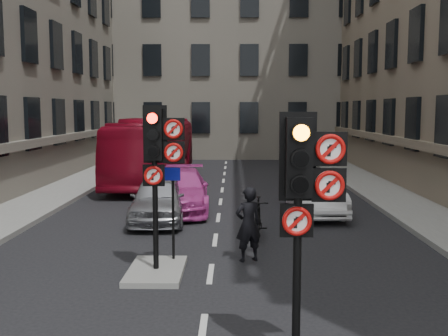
{
  "coord_description": "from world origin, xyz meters",
  "views": [
    {
      "loc": [
        0.5,
        -6.19,
        3.61
      ],
      "look_at": [
        0.34,
        2.78,
        2.6
      ],
      "focal_mm": 42.0,
      "sensor_mm": 36.0,
      "label": 1
    }
  ],
  "objects_px": {
    "signal_far": "(158,152)",
    "motorcycle": "(258,217)",
    "car_silver": "(158,199)",
    "info_sign": "(173,200)",
    "bus_red": "(154,150)",
    "motorcyclist": "(248,224)",
    "signal_near": "(305,184)",
    "car_white": "(314,193)",
    "car_pink": "(180,190)"
  },
  "relations": [
    {
      "from": "motorcycle",
      "to": "info_sign",
      "type": "xyz_separation_m",
      "value": [
        -2.11,
        -2.71,
        0.95
      ]
    },
    {
      "from": "car_silver",
      "to": "motorcyclist",
      "type": "distance_m",
      "value": 5.24
    },
    {
      "from": "car_white",
      "to": "info_sign",
      "type": "distance_m",
      "value": 7.41
    },
    {
      "from": "motorcycle",
      "to": "info_sign",
      "type": "relative_size",
      "value": 0.86
    },
    {
      "from": "motorcycle",
      "to": "car_white",
      "type": "bearing_deg",
      "value": 60.31
    },
    {
      "from": "signal_far",
      "to": "motorcycle",
      "type": "xyz_separation_m",
      "value": [
        2.33,
        3.45,
        -2.14
      ]
    },
    {
      "from": "car_white",
      "to": "motorcycle",
      "type": "height_order",
      "value": "car_white"
    },
    {
      "from": "car_silver",
      "to": "info_sign",
      "type": "bearing_deg",
      "value": -81.16
    },
    {
      "from": "car_silver",
      "to": "motorcycle",
      "type": "bearing_deg",
      "value": -35.91
    },
    {
      "from": "bus_red",
      "to": "motorcycle",
      "type": "xyz_separation_m",
      "value": [
        4.64,
        -11.1,
        -1.02
      ]
    },
    {
      "from": "signal_far",
      "to": "car_pink",
      "type": "relative_size",
      "value": 0.71
    },
    {
      "from": "bus_red",
      "to": "info_sign",
      "type": "bearing_deg",
      "value": -78.4
    },
    {
      "from": "signal_far",
      "to": "car_silver",
      "type": "height_order",
      "value": "signal_far"
    },
    {
      "from": "car_white",
      "to": "bus_red",
      "type": "bearing_deg",
      "value": 128.97
    },
    {
      "from": "signal_far",
      "to": "bus_red",
      "type": "relative_size",
      "value": 0.31
    },
    {
      "from": "signal_near",
      "to": "car_silver",
      "type": "xyz_separation_m",
      "value": [
        -3.4,
        9.45,
        -1.87
      ]
    },
    {
      "from": "car_white",
      "to": "car_pink",
      "type": "relative_size",
      "value": 0.88
    },
    {
      "from": "car_pink",
      "to": "bus_red",
      "type": "relative_size",
      "value": 0.44
    },
    {
      "from": "signal_far",
      "to": "car_silver",
      "type": "distance_m",
      "value": 5.86
    },
    {
      "from": "signal_near",
      "to": "car_silver",
      "type": "bearing_deg",
      "value": 109.81
    },
    {
      "from": "car_white",
      "to": "bus_red",
      "type": "distance_m",
      "value": 10.32
    },
    {
      "from": "car_pink",
      "to": "motorcycle",
      "type": "height_order",
      "value": "car_pink"
    },
    {
      "from": "signal_near",
      "to": "info_sign",
      "type": "xyz_separation_m",
      "value": [
        -2.39,
        4.74,
        -1.07
      ]
    },
    {
      "from": "car_pink",
      "to": "motorcyclist",
      "type": "height_order",
      "value": "motorcyclist"
    },
    {
      "from": "bus_red",
      "to": "info_sign",
      "type": "relative_size",
      "value": 5.27
    },
    {
      "from": "car_pink",
      "to": "bus_red",
      "type": "xyz_separation_m",
      "value": [
        -2.01,
        7.31,
        0.85
      ]
    },
    {
      "from": "car_silver",
      "to": "bus_red",
      "type": "distance_m",
      "value": 9.27
    },
    {
      "from": "signal_near",
      "to": "bus_red",
      "type": "relative_size",
      "value": 0.31
    },
    {
      "from": "signal_far",
      "to": "car_silver",
      "type": "bearing_deg",
      "value": 98.4
    },
    {
      "from": "bus_red",
      "to": "motorcyclist",
      "type": "bearing_deg",
      "value": -71.22
    },
    {
      "from": "car_white",
      "to": "car_pink",
      "type": "height_order",
      "value": "car_white"
    },
    {
      "from": "signal_far",
      "to": "motorcycle",
      "type": "height_order",
      "value": "signal_far"
    },
    {
      "from": "motorcycle",
      "to": "motorcyclist",
      "type": "xyz_separation_m",
      "value": [
        -0.36,
        -2.44,
        0.34
      ]
    },
    {
      "from": "car_pink",
      "to": "car_silver",
      "type": "bearing_deg",
      "value": -109.5
    },
    {
      "from": "bus_red",
      "to": "motorcycle",
      "type": "distance_m",
      "value": 12.08
    },
    {
      "from": "signal_near",
      "to": "bus_red",
      "type": "distance_m",
      "value": 19.22
    },
    {
      "from": "signal_far",
      "to": "bus_red",
      "type": "bearing_deg",
      "value": 99.04
    },
    {
      "from": "info_sign",
      "to": "bus_red",
      "type": "bearing_deg",
      "value": 107.6
    },
    {
      "from": "car_pink",
      "to": "motorcyclist",
      "type": "bearing_deg",
      "value": -73.93
    },
    {
      "from": "motorcycle",
      "to": "motorcyclist",
      "type": "distance_m",
      "value": 2.49
    },
    {
      "from": "car_white",
      "to": "car_pink",
      "type": "xyz_separation_m",
      "value": [
        -4.73,
        0.46,
        -0.0
      ]
    },
    {
      "from": "car_pink",
      "to": "bus_red",
      "type": "height_order",
      "value": "bus_red"
    },
    {
      "from": "bus_red",
      "to": "info_sign",
      "type": "xyz_separation_m",
      "value": [
        2.53,
        -13.81,
        -0.07
      ]
    },
    {
      "from": "bus_red",
      "to": "info_sign",
      "type": "distance_m",
      "value": 14.04
    },
    {
      "from": "car_silver",
      "to": "motorcyclist",
      "type": "height_order",
      "value": "motorcyclist"
    },
    {
      "from": "car_white",
      "to": "motorcyclist",
      "type": "height_order",
      "value": "motorcyclist"
    },
    {
      "from": "motorcyclist",
      "to": "info_sign",
      "type": "bearing_deg",
      "value": -13.77
    },
    {
      "from": "car_silver",
      "to": "motorcyclist",
      "type": "xyz_separation_m",
      "value": [
        2.77,
        -4.44,
        0.18
      ]
    },
    {
      "from": "signal_near",
      "to": "car_white",
      "type": "xyz_separation_m",
      "value": [
        1.82,
        10.78,
        -1.85
      ]
    },
    {
      "from": "car_silver",
      "to": "motorcycle",
      "type": "xyz_separation_m",
      "value": [
        3.13,
        -2.0,
        -0.15
      ]
    }
  ]
}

